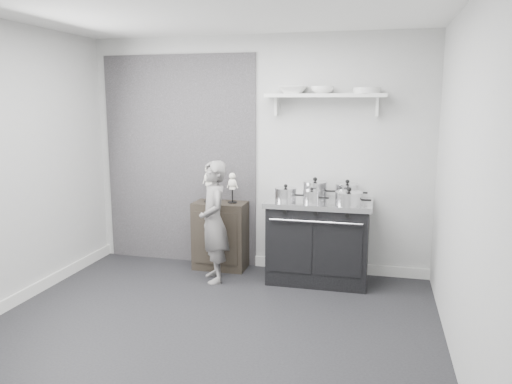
# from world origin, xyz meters

# --- Properties ---
(ground) EXTENTS (4.00, 4.00, 0.00)m
(ground) POSITION_xyz_m (0.00, 0.00, 0.00)
(ground) COLOR black
(ground) RESTS_ON ground
(room_shell) EXTENTS (4.02, 3.62, 2.71)m
(room_shell) POSITION_xyz_m (-0.09, 0.15, 1.64)
(room_shell) COLOR #ACACAA
(room_shell) RESTS_ON ground
(wall_shelf) EXTENTS (1.30, 0.26, 0.24)m
(wall_shelf) POSITION_xyz_m (0.80, 1.68, 2.01)
(wall_shelf) COLOR silver
(wall_shelf) RESTS_ON room_shell
(stove) EXTENTS (1.13, 0.70, 0.90)m
(stove) POSITION_xyz_m (0.79, 1.48, 0.46)
(stove) COLOR black
(stove) RESTS_ON ground
(side_cabinet) EXTENTS (0.61, 0.36, 0.80)m
(side_cabinet) POSITION_xyz_m (-0.39, 1.61, 0.40)
(side_cabinet) COLOR black
(side_cabinet) RESTS_ON ground
(child) EXTENTS (0.52, 0.58, 1.33)m
(child) POSITION_xyz_m (-0.32, 1.19, 0.67)
(child) COLOR slate
(child) RESTS_ON ground
(pot_front_left) EXTENTS (0.32, 0.23, 0.18)m
(pot_front_left) POSITION_xyz_m (0.43, 1.39, 0.97)
(pot_front_left) COLOR silver
(pot_front_left) RESTS_ON stove
(pot_back_left) EXTENTS (0.36, 0.27, 0.23)m
(pot_back_left) POSITION_xyz_m (0.72, 1.58, 1.00)
(pot_back_left) COLOR silver
(pot_back_left) RESTS_ON stove
(pot_back_right) EXTENTS (0.35, 0.26, 0.22)m
(pot_back_right) POSITION_xyz_m (1.07, 1.60, 0.99)
(pot_back_right) COLOR silver
(pot_back_right) RESTS_ON stove
(pot_front_right) EXTENTS (0.37, 0.28, 0.19)m
(pot_front_right) POSITION_xyz_m (1.11, 1.27, 0.98)
(pot_front_right) COLOR silver
(pot_front_right) RESTS_ON stove
(pot_front_center) EXTENTS (0.27, 0.19, 0.16)m
(pot_front_center) POSITION_xyz_m (0.72, 1.31, 0.97)
(pot_front_center) COLOR silver
(pot_front_center) RESTS_ON stove
(skeleton_full) EXTENTS (0.14, 0.09, 0.50)m
(skeleton_full) POSITION_xyz_m (-0.52, 1.61, 1.05)
(skeleton_full) COLOR white
(skeleton_full) RESTS_ON side_cabinet
(skeleton_torso) EXTENTS (0.11, 0.07, 0.41)m
(skeleton_torso) POSITION_xyz_m (-0.24, 1.61, 1.00)
(skeleton_torso) COLOR white
(skeleton_torso) RESTS_ON side_cabinet
(bowl_large) EXTENTS (0.33, 0.33, 0.08)m
(bowl_large) POSITION_xyz_m (0.44, 1.67, 2.08)
(bowl_large) COLOR white
(bowl_large) RESTS_ON wall_shelf
(bowl_small) EXTENTS (0.25, 0.25, 0.08)m
(bowl_small) POSITION_xyz_m (0.77, 1.67, 2.08)
(bowl_small) COLOR white
(bowl_small) RESTS_ON wall_shelf
(plate_stack) EXTENTS (0.28, 0.28, 0.06)m
(plate_stack) POSITION_xyz_m (1.24, 1.67, 2.07)
(plate_stack) COLOR silver
(plate_stack) RESTS_ON wall_shelf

